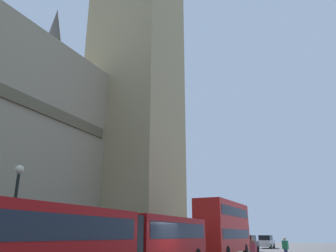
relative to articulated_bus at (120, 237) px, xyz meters
name	(u,v)px	position (x,y,z in m)	size (l,w,h in m)	color
articulated_bus	(120,237)	(0.00, 0.00, 0.00)	(18.02, 2.54, 2.90)	#B20F0F
double_decker_bus	(224,226)	(17.81, 0.00, 0.96)	(10.28, 2.54, 4.90)	red
sedan_lead	(248,244)	(26.17, -0.20, -0.83)	(4.40, 1.86, 1.85)	black
sedan_trailing	(266,242)	(39.45, 0.08, -0.83)	(4.40, 1.86, 1.85)	#B7B7BC
street_lamp	(14,209)	(-2.77, 4.51, 1.31)	(0.44, 0.44, 5.27)	black
pedestrian_by_kerb	(286,248)	(12.65, -6.15, -0.83)	(0.36, 0.46, 1.69)	#262D4C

